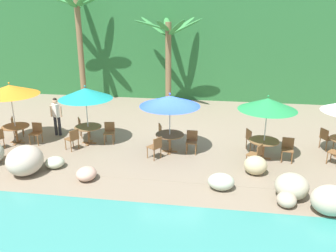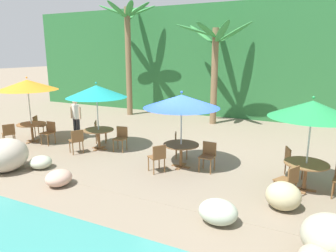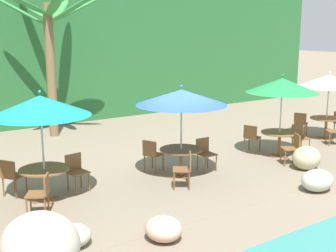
{
  "view_description": "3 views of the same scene",
  "coord_description": "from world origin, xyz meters",
  "px_view_note": "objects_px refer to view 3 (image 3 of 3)",
  "views": [
    {
      "loc": [
        1.77,
        -12.74,
        5.51
      ],
      "look_at": [
        -0.2,
        0.14,
        0.96
      ],
      "focal_mm": 37.52,
      "sensor_mm": 36.0,
      "label": 1
    },
    {
      "loc": [
        3.57,
        -8.57,
        3.49
      ],
      "look_at": [
        -0.75,
        0.27,
        1.15
      ],
      "focal_mm": 33.26,
      "sensor_mm": 36.0,
      "label": 2
    },
    {
      "loc": [
        -6.68,
        -9.13,
        3.72
      ],
      "look_at": [
        -0.27,
        0.15,
        1.3
      ],
      "focal_mm": 48.23,
      "sensor_mm": 36.0,
      "label": 3
    }
  ],
  "objects_px": {
    "dining_table_teal": "(44,174)",
    "chair_teal_seaward": "(76,169)",
    "chair_white_inland": "(300,123)",
    "chair_teal_inland": "(11,175)",
    "chair_teal_left": "(42,192)",
    "chair_green_inland": "(251,137)",
    "umbrella_green": "(282,85)",
    "chair_green_left": "(293,147)",
    "dining_table_blue": "(181,154)",
    "chair_blue_inland": "(152,153)",
    "chair_green_seaward": "(299,136)",
    "palm_tree_second": "(50,37)",
    "umbrella_white": "(329,81)",
    "umbrella_teal": "(40,106)",
    "chair_blue_seaward": "(205,152)",
    "chair_blue_left": "(185,167)",
    "dining_table_white": "(326,121)",
    "dining_table_green": "(280,136)",
    "umbrella_blue": "(181,97)"
  },
  "relations": [
    {
      "from": "chair_blue_left",
      "to": "chair_teal_inland",
      "type": "bearing_deg",
      "value": 153.49
    },
    {
      "from": "umbrella_green",
      "to": "chair_green_left",
      "type": "relative_size",
      "value": 2.82
    },
    {
      "from": "chair_green_seaward",
      "to": "chair_green_left",
      "type": "xyz_separation_m",
      "value": [
        -1.19,
        -0.75,
        0.0
      ]
    },
    {
      "from": "umbrella_blue",
      "to": "chair_teal_seaward",
      "type": "bearing_deg",
      "value": 167.51
    },
    {
      "from": "dining_table_green",
      "to": "palm_tree_second",
      "type": "distance_m",
      "value": 8.33
    },
    {
      "from": "dining_table_teal",
      "to": "chair_blue_left",
      "type": "height_order",
      "value": "chair_blue_left"
    },
    {
      "from": "chair_white_inland",
      "to": "chair_teal_seaward",
      "type": "bearing_deg",
      "value": -176.13
    },
    {
      "from": "umbrella_teal",
      "to": "chair_green_left",
      "type": "bearing_deg",
      "value": -10.82
    },
    {
      "from": "chair_blue_left",
      "to": "umbrella_green",
      "type": "distance_m",
      "value": 4.32
    },
    {
      "from": "dining_table_teal",
      "to": "chair_white_inland",
      "type": "distance_m",
      "value": 9.55
    },
    {
      "from": "chair_teal_seaward",
      "to": "chair_teal_inland",
      "type": "height_order",
      "value": "same"
    },
    {
      "from": "chair_blue_inland",
      "to": "chair_green_seaward",
      "type": "height_order",
      "value": "same"
    },
    {
      "from": "chair_white_inland",
      "to": "chair_teal_inland",
      "type": "bearing_deg",
      "value": -179.23
    },
    {
      "from": "dining_table_blue",
      "to": "dining_table_green",
      "type": "distance_m",
      "value": 3.54
    },
    {
      "from": "chair_teal_left",
      "to": "chair_blue_left",
      "type": "bearing_deg",
      "value": -5.59
    },
    {
      "from": "umbrella_teal",
      "to": "dining_table_teal",
      "type": "xyz_separation_m",
      "value": [
        0.0,
        -0.0,
        -1.52
      ]
    },
    {
      "from": "chair_teal_inland",
      "to": "chair_blue_seaward",
      "type": "distance_m",
      "value": 4.93
    },
    {
      "from": "chair_teal_inland",
      "to": "dining_table_white",
      "type": "xyz_separation_m",
      "value": [
        10.54,
        -0.57,
        0.1
      ]
    },
    {
      "from": "umbrella_green",
      "to": "palm_tree_second",
      "type": "xyz_separation_m",
      "value": [
        -4.55,
        6.37,
        1.33
      ]
    },
    {
      "from": "chair_teal_left",
      "to": "umbrella_blue",
      "type": "distance_m",
      "value": 4.12
    },
    {
      "from": "dining_table_teal",
      "to": "dining_table_green",
      "type": "height_order",
      "value": "same"
    },
    {
      "from": "chair_green_inland",
      "to": "chair_green_left",
      "type": "xyz_separation_m",
      "value": [
        0.08,
        -1.54,
        0.0
      ]
    },
    {
      "from": "chair_teal_left",
      "to": "dining_table_white",
      "type": "height_order",
      "value": "chair_teal_left"
    },
    {
      "from": "chair_blue_left",
      "to": "chair_green_seaward",
      "type": "xyz_separation_m",
      "value": [
        4.81,
        0.59,
        0.0
      ]
    },
    {
      "from": "umbrella_teal",
      "to": "dining_table_blue",
      "type": "distance_m",
      "value": 3.79
    },
    {
      "from": "chair_blue_inland",
      "to": "dining_table_green",
      "type": "distance_m",
      "value": 4.05
    },
    {
      "from": "chair_teal_inland",
      "to": "palm_tree_second",
      "type": "height_order",
      "value": "palm_tree_second"
    },
    {
      "from": "dining_table_teal",
      "to": "chair_teal_inland",
      "type": "bearing_deg",
      "value": 128.66
    },
    {
      "from": "dining_table_teal",
      "to": "chair_teal_seaward",
      "type": "height_order",
      "value": "chair_teal_seaward"
    },
    {
      "from": "chair_teal_left",
      "to": "chair_green_inland",
      "type": "relative_size",
      "value": 1.0
    },
    {
      "from": "dining_table_teal",
      "to": "dining_table_blue",
      "type": "bearing_deg",
      "value": -6.06
    },
    {
      "from": "dining_table_teal",
      "to": "chair_green_inland",
      "type": "relative_size",
      "value": 1.26
    },
    {
      "from": "chair_white_inland",
      "to": "dining_table_white",
      "type": "bearing_deg",
      "value": -55.62
    },
    {
      "from": "chair_green_seaward",
      "to": "umbrella_white",
      "type": "distance_m",
      "value": 2.7
    },
    {
      "from": "dining_table_teal",
      "to": "chair_teal_left",
      "type": "relative_size",
      "value": 1.26
    },
    {
      "from": "chair_teal_left",
      "to": "chair_green_left",
      "type": "xyz_separation_m",
      "value": [
        7.01,
        -0.49,
        0.0
      ]
    },
    {
      "from": "umbrella_blue",
      "to": "chair_green_seaward",
      "type": "height_order",
      "value": "umbrella_blue"
    },
    {
      "from": "umbrella_green",
      "to": "umbrella_white",
      "type": "relative_size",
      "value": 1.05
    },
    {
      "from": "chair_teal_seaward",
      "to": "palm_tree_second",
      "type": "relative_size",
      "value": 0.18
    },
    {
      "from": "dining_table_blue",
      "to": "chair_blue_left",
      "type": "height_order",
      "value": "chair_blue_left"
    },
    {
      "from": "chair_teal_inland",
      "to": "umbrella_blue",
      "type": "relative_size",
      "value": 0.37
    },
    {
      "from": "dining_table_teal",
      "to": "chair_white_inland",
      "type": "relative_size",
      "value": 1.26
    },
    {
      "from": "chair_teal_inland",
      "to": "chair_blue_seaward",
      "type": "xyz_separation_m",
      "value": [
        4.84,
        -0.95,
        0.0
      ]
    },
    {
      "from": "chair_blue_left",
      "to": "umbrella_white",
      "type": "relative_size",
      "value": 0.37
    },
    {
      "from": "dining_table_teal",
      "to": "chair_blue_left",
      "type": "xyz_separation_m",
      "value": [
        3.04,
        -1.11,
        -0.1
      ]
    },
    {
      "from": "chair_teal_inland",
      "to": "chair_green_inland",
      "type": "height_order",
      "value": "same"
    },
    {
      "from": "umbrella_teal",
      "to": "chair_teal_seaward",
      "type": "distance_m",
      "value": 1.83
    },
    {
      "from": "chair_green_inland",
      "to": "umbrella_white",
      "type": "relative_size",
      "value": 0.37
    },
    {
      "from": "chair_green_seaward",
      "to": "chair_green_inland",
      "type": "xyz_separation_m",
      "value": [
        -1.26,
        0.79,
        0.0
      ]
    },
    {
      "from": "chair_teal_seaward",
      "to": "chair_green_seaward",
      "type": "bearing_deg",
      "value": -5.99
    }
  ]
}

